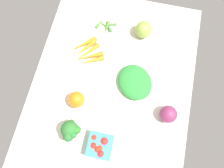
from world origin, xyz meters
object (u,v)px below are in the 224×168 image
Objects in this scene: broccoli_head at (70,131)px; carrot_bunch at (87,52)px; leafy_greens_clump at (135,82)px; okra_pile at (106,25)px; heirloom_tomato_green at (144,30)px; bell_pepper_orange at (77,100)px; berry_basket at (100,146)px; red_onion_near_basket at (168,114)px.

carrot_bunch is at bearing 4.87° from broccoli_head.
leafy_greens_clump is 35.16cm from okra_pile.
heirloom_tomato_green is 48.46cm from bell_pepper_orange.
leafy_greens_clump is 28.52cm from carrot_bunch.
berry_basket is at bearing -103.31° from broccoli_head.
bell_pepper_orange is (-25.56, -1.93, 2.87)cm from carrot_bunch.
heirloom_tomato_green is 0.45× the size of carrot_bunch.
okra_pile is (57.33, -2.07, -5.80)cm from broccoli_head.
red_onion_near_basket is (-23.23, -43.66, 2.67)cm from carrot_bunch.
carrot_bunch is 2.29× the size of bell_pepper_orange.
leafy_greens_clump is 21.32cm from red_onion_near_basket.
leafy_greens_clump is at bearing -143.56° from okra_pile.
berry_basket is at bearing -158.59° from carrot_bunch.
bell_pepper_orange is 0.74× the size of okra_pile.
bell_pepper_orange is at bearing 40.44° from berry_basket.
okra_pile is 55.82cm from red_onion_near_basket.
okra_pile is at bearing 36.44° from leafy_greens_clump.
heirloom_tomato_green is 20.10cm from okra_pile.
red_onion_near_basket is at bearing -125.50° from leafy_greens_clump.
broccoli_head reaches higher than heirloom_tomato_green.
leafy_greens_clump is 1.63× the size of okra_pile.
bell_pepper_orange reaches higher than carrot_bunch.
carrot_bunch is at bearing 21.41° from berry_basket.
bell_pepper_orange reaches higher than leafy_greens_clump.
broccoli_head reaches higher than red_onion_near_basket.
red_onion_near_basket is at bearing -86.80° from bell_pepper_orange.
heirloom_tomato_green is at bearing -7.91° from berry_basket.
carrot_bunch is at bearing 4.32° from bell_pepper_orange.
leafy_greens_clump is 2.31× the size of red_onion_near_basket.
bell_pepper_orange is at bearing 175.27° from okra_pile.
broccoli_head is at bearing 112.57° from red_onion_near_basket.
heirloom_tomato_green reaches higher than carrot_bunch.
bell_pepper_orange is (-14.68, 24.41, 1.74)cm from leafy_greens_clump.
okra_pile is at bearing -17.51° from carrot_bunch.
berry_basket is at bearing -139.56° from bell_pepper_orange.
bell_pepper_orange is 41.79cm from red_onion_near_basket.
heirloom_tomato_green is 1.04× the size of bell_pepper_orange.
heirloom_tomato_green is 1.09× the size of red_onion_near_basket.
red_onion_near_basket is at bearing -155.38° from heirloom_tomato_green.
berry_basket reaches higher than leafy_greens_clump.
bell_pepper_orange is 1.05× the size of red_onion_near_basket.
bell_pepper_orange reaches higher than okra_pile.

